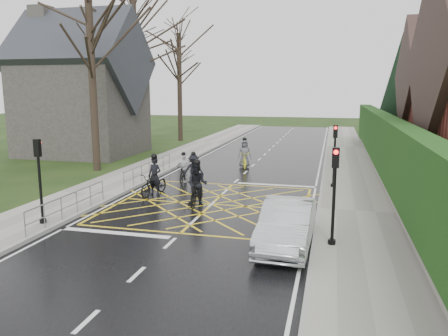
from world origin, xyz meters
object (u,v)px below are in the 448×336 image
at_px(cyclist_lead, 244,157).
at_px(cyclist_back, 197,188).
at_px(cyclist_rear, 154,182).
at_px(cyclist_front, 183,171).
at_px(car, 287,224).
at_px(cyclist_mid, 193,173).

bearing_deg(cyclist_lead, cyclist_back, -107.59).
relative_size(cyclist_rear, cyclist_front, 1.27).
bearing_deg(cyclist_back, cyclist_lead, 86.09).
relative_size(cyclist_back, car, 0.46).
xyz_separation_m(cyclist_mid, cyclist_front, (-0.76, 0.64, -0.04)).
bearing_deg(cyclist_rear, cyclist_back, -15.89).
xyz_separation_m(cyclist_front, cyclist_lead, (2.28, 5.12, 0.06)).
bearing_deg(cyclist_front, cyclist_lead, 59.04).
xyz_separation_m(cyclist_back, cyclist_front, (-2.12, 4.28, -0.15)).
bearing_deg(cyclist_front, cyclist_mid, -46.76).
distance_m(cyclist_lead, car, 14.03).
xyz_separation_m(cyclist_back, cyclist_mid, (-1.36, 3.65, -0.11)).
height_order(cyclist_mid, cyclist_front, cyclist_mid).
height_order(cyclist_back, cyclist_mid, cyclist_back).
bearing_deg(cyclist_lead, cyclist_mid, -121.39).
height_order(cyclist_front, cyclist_lead, cyclist_lead).
distance_m(cyclist_rear, cyclist_mid, 2.68).
bearing_deg(cyclist_front, car, -59.40).
distance_m(cyclist_rear, cyclist_back, 2.77).
bearing_deg(cyclist_rear, cyclist_front, 93.40).
height_order(cyclist_rear, cyclist_lead, cyclist_rear).
xyz_separation_m(cyclist_mid, car, (5.62, -7.66, 0.07)).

